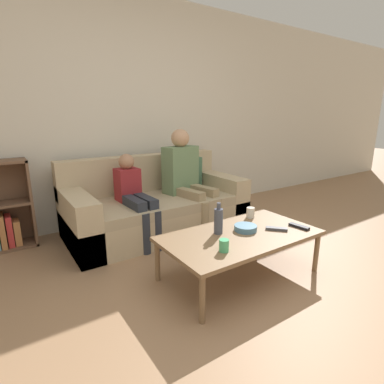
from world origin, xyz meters
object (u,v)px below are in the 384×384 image
Objects in this scene: person_child at (134,194)px; cup_far at (224,245)px; tv_remote_1 at (299,226)px; snack_bowl at (246,228)px; bottle at (218,221)px; tv_remote_0 at (277,229)px; cup_near at (250,213)px; couch at (156,207)px; person_adult at (185,173)px; coffee_table at (240,237)px.

person_child is 10.29× the size of cup_far.
tv_remote_1 is 0.96× the size of snack_bowl.
tv_remote_1 is 0.69× the size of bottle.
tv_remote_0 is at bearing -62.68° from person_child.
cup_near reaches higher than cup_far.
tv_remote_0 is (-0.04, -0.34, -0.04)m from cup_near.
person_child is at bearing 104.50° from bottle.
person_adult is at bearing -14.04° from couch.
snack_bowl is (-0.41, 0.20, 0.01)m from tv_remote_1.
cup_far is (-0.65, -0.40, -0.00)m from cup_near.
bottle reaches higher than cup_far.
coffee_table is at bearing -112.70° from person_adult.
person_child is (-0.40, 1.13, 0.16)m from coffee_table.
couch is 22.27× the size of cup_far.
cup_far is 0.47× the size of snack_bowl.
person_adult is (0.33, -0.08, 0.37)m from couch.
cup_near is 0.51× the size of snack_bowl.
coffee_table is at bearing -161.12° from snack_bowl.
coffee_table is 1.40× the size of person_child.
person_adult is 1.20m from snack_bowl.
couch is at bearing 62.58° from tv_remote_0.
snack_bowl is (-0.22, 0.13, 0.01)m from tv_remote_0.
cup_near is at bearing 34.81° from coffee_table.
person_adult is (0.25, 1.19, 0.30)m from coffee_table.
person_adult is 0.98m from cup_near.
tv_remote_0 is (0.30, -0.10, 0.04)m from coffee_table.
tv_remote_1 is at bearing -61.87° from tv_remote_0.
coffee_table is 0.42m from cup_near.
person_child is 5.64× the size of tv_remote_0.
person_adult is at bearing 67.87° from cup_far.
couch is 1.46m from cup_far.
bottle reaches higher than cup_near.
snack_bowl is (-0.16, -1.16, -0.25)m from person_adult.
person_adult reaches higher than snack_bowl.
couch is at bearing 112.36° from cup_near.
person_child is 4.86× the size of snack_bowl.
cup_far is at bearing -151.43° from coffee_table.
couch is at bearing 81.32° from cup_far.
couch is 20.45× the size of cup_near.
person_adult is at bearing 93.54° from tv_remote_1.
cup_near is (0.09, -0.95, -0.23)m from person_adult.
coffee_table is 7.92× the size of tv_remote_0.
coffee_table is 0.36m from cup_far.
person_adult is 12.97× the size of cup_far.
couch is 7.63× the size of bottle.
cup_far is 0.49× the size of tv_remote_1.
person_adult is 1.16m from bottle.
coffee_table is at bearing -86.11° from couch.
cup_far is 0.55× the size of tv_remote_0.
person_adult reaches higher than cup_near.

